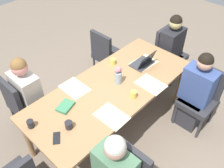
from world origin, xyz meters
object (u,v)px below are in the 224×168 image
coffee_mug_near_left (113,61)px  book_red_cover (65,106)px  coffee_mug_centre_left (31,124)px  chair_head_right_left_far (168,51)px  chair_far_right_mid (106,53)px  chair_near_left_near (201,95)px  chair_far_left_mid (23,102)px  person_near_left_near (195,95)px  person_head_right_left_far (170,53)px  coffee_mug_near_right (69,125)px  laptop_head_right_left_far (143,63)px  person_far_left_mid (30,100)px  flower_vase (118,75)px  phone_black (57,138)px  dining_table (112,91)px  coffee_mug_centre_right (133,94)px

coffee_mug_near_left → book_red_cover: size_ratio=0.41×
book_red_cover → coffee_mug_centre_left: bearing=156.4°
chair_head_right_left_far → book_red_cover: (-2.13, 0.04, 0.27)m
chair_far_right_mid → coffee_mug_centre_left: chair_far_right_mid is taller
chair_near_left_near → chair_far_left_mid: same height
person_near_left_near → person_head_right_left_far: same height
person_head_right_left_far → coffee_mug_near_right: person_head_right_left_far is taller
chair_near_left_near → laptop_head_right_left_far: laptop_head_right_left_far is taller
person_far_left_mid → chair_far_right_mid: 1.51m
flower_vase → chair_far_left_mid: bearing=138.0°
chair_far_left_mid → chair_far_right_mid: same height
chair_near_left_near → book_red_cover: 1.83m
chair_near_left_near → coffee_mug_near_right: bearing=157.1°
person_near_left_near → chair_head_right_left_far: (0.67, 0.87, -0.03)m
phone_black → dining_table: bearing=-44.8°
person_head_right_left_far → flower_vase: (-1.33, -0.04, 0.36)m
chair_near_left_near → flower_vase: flower_vase is taller
book_red_cover → phone_black: bearing=-158.3°
coffee_mug_near_right → phone_black: size_ratio=0.57×
dining_table → person_head_right_left_far: (1.44, 0.04, -0.15)m
coffee_mug_near_right → person_far_left_mid: bearing=88.4°
chair_near_left_near → person_far_left_mid: (-1.66, 1.61, 0.03)m
chair_far_right_mid → coffee_mug_centre_left: (-1.80, -0.64, 0.30)m
coffee_mug_centre_right → phone_black: bearing=169.1°
chair_head_right_left_far → laptop_head_right_left_far: laptop_head_right_left_far is taller
chair_head_right_left_far → coffee_mug_near_left: size_ratio=10.99×
chair_near_left_near → phone_black: chair_near_left_near is taller
chair_head_right_left_far → coffee_mug_centre_left: chair_head_right_left_far is taller
person_head_right_left_far → coffee_mug_near_right: bearing=-176.3°
dining_table → person_head_right_left_far: 1.45m
coffee_mug_near_left → book_red_cover: 1.00m
flower_vase → phone_black: 1.09m
person_near_left_near → book_red_cover: (-1.46, 0.91, 0.24)m
chair_head_right_left_far → coffee_mug_near_left: bearing=169.6°
coffee_mug_near_left → chair_far_left_mid: bearing=156.1°
coffee_mug_centre_left → coffee_mug_near_left: bearing=4.9°
dining_table → chair_head_right_left_far: chair_head_right_left_far is taller
coffee_mug_centre_right → chair_far_left_mid: bearing=127.0°
chair_head_right_left_far → laptop_head_right_left_far: (-0.87, -0.12, 0.29)m
chair_near_left_near → person_near_left_near: person_near_left_near is taller
coffee_mug_near_left → chair_head_right_left_far: bearing=-10.4°
person_far_left_mid → person_near_left_near: bearing=-44.2°
book_red_cover → chair_far_left_mid: bearing=89.3°
dining_table → book_red_cover: size_ratio=11.53×
coffee_mug_centre_right → chair_far_right_mid: bearing=58.5°
coffee_mug_near_left → coffee_mug_centre_right: 0.71m
chair_far_left_mid → book_red_cover: chair_far_left_mid is taller
person_far_left_mid → book_red_cover: size_ratio=5.97×
person_near_left_near → coffee_mug_centre_left: size_ratio=13.18×
person_near_left_near → person_head_right_left_far: size_ratio=1.00×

